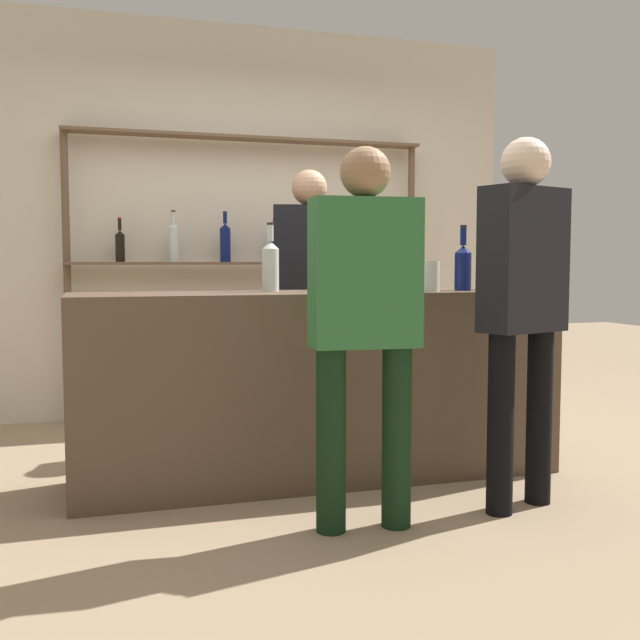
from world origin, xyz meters
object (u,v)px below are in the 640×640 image
(counter_bottle_3, at_px, (353,268))
(customer_center, at_px, (365,309))
(cork_jar, at_px, (429,277))
(server_behind_counter, at_px, (310,282))
(counter_bottle_4, at_px, (494,264))
(counter_bottle_5, at_px, (270,265))
(wine_glass, at_px, (355,269))
(counter_bottle_1, at_px, (463,266))
(counter_bottle_2, at_px, (518,263))
(counter_bottle_0, at_px, (370,266))
(customer_right, at_px, (523,292))

(counter_bottle_3, distance_m, customer_center, 1.00)
(cork_jar, relative_size, server_behind_counter, 0.09)
(customer_center, height_order, server_behind_counter, server_behind_counter)
(counter_bottle_4, distance_m, counter_bottle_5, 1.24)
(wine_glass, bearing_deg, counter_bottle_1, 6.60)
(counter_bottle_2, height_order, server_behind_counter, server_behind_counter)
(counter_bottle_3, xyz_separation_m, wine_glass, (-0.11, -0.32, -0.00))
(counter_bottle_5, distance_m, cork_jar, 0.80)
(counter_bottle_0, xyz_separation_m, counter_bottle_2, (0.85, 0.01, 0.01))
(counter_bottle_2, height_order, counter_bottle_3, counter_bottle_2)
(wine_glass, height_order, server_behind_counter, server_behind_counter)
(counter_bottle_0, distance_m, wine_glass, 0.13)
(counter_bottle_3, xyz_separation_m, counter_bottle_5, (-0.47, -0.07, 0.02))
(counter_bottle_1, xyz_separation_m, server_behind_counter, (-0.56, 0.94, -0.10))
(counter_bottle_1, height_order, counter_bottle_4, counter_bottle_4)
(server_behind_counter, distance_m, customer_right, 1.67)
(counter_bottle_5, bearing_deg, customer_center, -78.23)
(counter_bottle_4, bearing_deg, counter_bottle_5, 176.27)
(counter_bottle_2, height_order, customer_right, customer_right)
(cork_jar, bearing_deg, counter_bottle_2, 11.25)
(counter_bottle_0, bearing_deg, customer_right, -54.14)
(wine_glass, xyz_separation_m, customer_center, (-0.18, -0.62, -0.16))
(cork_jar, bearing_deg, wine_glass, 175.86)
(counter_bottle_0, bearing_deg, customer_center, -112.25)
(customer_center, bearing_deg, server_behind_counter, -3.68)
(counter_bottle_1, relative_size, counter_bottle_2, 0.96)
(counter_bottle_0, height_order, counter_bottle_5, counter_bottle_5)
(counter_bottle_3, relative_size, customer_right, 0.19)
(counter_bottle_2, relative_size, customer_center, 0.23)
(counter_bottle_0, distance_m, counter_bottle_2, 0.85)
(customer_center, bearing_deg, counter_bottle_1, -44.48)
(counter_bottle_2, bearing_deg, counter_bottle_5, 172.60)
(wine_glass, bearing_deg, counter_bottle_3, 71.96)
(counter_bottle_3, distance_m, server_behind_counter, 0.69)
(server_behind_counter, bearing_deg, counter_bottle_1, 44.44)
(customer_right, bearing_deg, counter_bottle_1, -22.90)
(counter_bottle_3, height_order, customer_right, customer_right)
(counter_bottle_5, height_order, customer_center, customer_center)
(cork_jar, bearing_deg, counter_bottle_5, 159.15)
(counter_bottle_3, bearing_deg, counter_bottle_0, -89.95)
(counter_bottle_4, distance_m, server_behind_counter, 1.17)
(counter_bottle_3, bearing_deg, cork_jar, -51.31)
(customer_center, bearing_deg, wine_glass, -11.29)
(wine_glass, bearing_deg, counter_bottle_2, 5.11)
(customer_center, bearing_deg, counter_bottle_3, -11.97)
(customer_center, bearing_deg, counter_bottle_4, -48.02)
(counter_bottle_4, relative_size, cork_jar, 2.29)
(counter_bottle_3, bearing_deg, counter_bottle_2, -15.59)
(counter_bottle_0, xyz_separation_m, counter_bottle_5, (-0.47, 0.18, 0.01))
(customer_center, relative_size, customer_right, 0.95)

